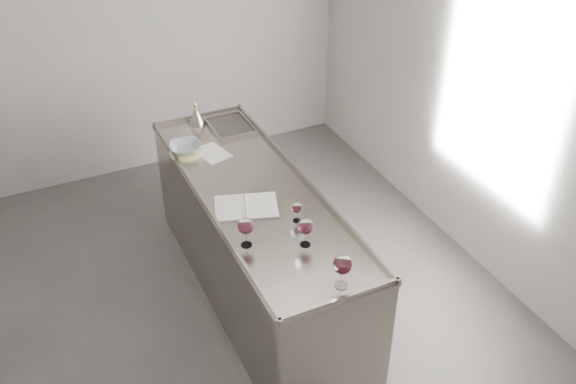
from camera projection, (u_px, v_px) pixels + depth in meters
name	position (u px, v px, depth m)	size (l,w,h in m)	color
room_shell	(193.00, 172.00, 3.71)	(4.54, 5.04, 2.84)	#4B4846
counter	(257.00, 244.00, 4.63)	(0.77, 2.42, 0.97)	gray
wine_glass_left	(246.00, 227.00, 3.81)	(0.10, 0.10, 0.19)	white
wine_glass_middle	(342.00, 265.00, 3.50)	(0.11, 0.11, 0.21)	white
wine_glass_right	(305.00, 227.00, 3.81)	(0.10, 0.10, 0.19)	white
wine_glass_small	(297.00, 208.00, 4.03)	(0.07, 0.07, 0.13)	white
notebook	(246.00, 207.00, 4.20)	(0.48, 0.40, 0.02)	silver
loose_paper_top	(212.00, 153.00, 4.78)	(0.19, 0.28, 0.00)	silver
trivet	(186.00, 152.00, 4.78)	(0.25, 0.25, 0.02)	#CCC484
ceramic_bowl	(185.00, 147.00, 4.76)	(0.23, 0.23, 0.06)	#97A8AF
wine_funnel	(196.00, 117.00, 5.12)	(0.14, 0.14, 0.21)	#A69E94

